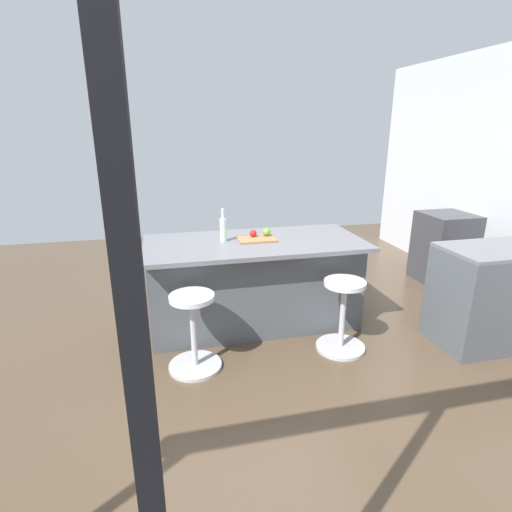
# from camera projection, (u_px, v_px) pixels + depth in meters

# --- Properties ---
(ground_plane) EXTENTS (7.70, 7.70, 0.00)m
(ground_plane) POSITION_uv_depth(u_px,v_px,m) (259.00, 328.00, 3.97)
(ground_plane) COLOR brown
(oven_range) EXTENTS (0.60, 0.61, 0.88)m
(oven_range) POSITION_uv_depth(u_px,v_px,m) (444.00, 248.00, 5.09)
(oven_range) COLOR #38383D
(oven_range) RESTS_ON ground_plane
(kitchen_island) EXTENTS (2.07, 0.97, 0.88)m
(kitchen_island) POSITION_uv_depth(u_px,v_px,m) (254.00, 282.00, 3.95)
(kitchen_island) COLOR #4C5156
(kitchen_island) RESTS_ON ground_plane
(stool_by_window) EXTENTS (0.44, 0.44, 0.66)m
(stool_by_window) POSITION_uv_depth(u_px,v_px,m) (342.00, 318.00, 3.52)
(stool_by_window) COLOR #B7B7BC
(stool_by_window) RESTS_ON ground_plane
(stool_middle) EXTENTS (0.44, 0.44, 0.66)m
(stool_middle) POSITION_uv_depth(u_px,v_px,m) (194.00, 334.00, 3.24)
(stool_middle) COLOR #B7B7BC
(stool_middle) RESTS_ON ground_plane
(cutting_board) EXTENTS (0.36, 0.24, 0.02)m
(cutting_board) POSITION_uv_depth(u_px,v_px,m) (257.00, 239.00, 3.80)
(cutting_board) COLOR olive
(cutting_board) RESTS_ON kitchen_island
(apple_green) EXTENTS (0.08, 0.08, 0.08)m
(apple_green) POSITION_uv_depth(u_px,v_px,m) (266.00, 232.00, 3.87)
(apple_green) COLOR #609E2D
(apple_green) RESTS_ON cutting_board
(apple_red) EXTENTS (0.07, 0.07, 0.07)m
(apple_red) POSITION_uv_depth(u_px,v_px,m) (253.00, 233.00, 3.84)
(apple_red) COLOR red
(apple_red) RESTS_ON cutting_board
(water_bottle) EXTENTS (0.06, 0.06, 0.31)m
(water_bottle) POSITION_uv_depth(u_px,v_px,m) (223.00, 229.00, 3.73)
(water_bottle) COLOR silver
(water_bottle) RESTS_ON kitchen_island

